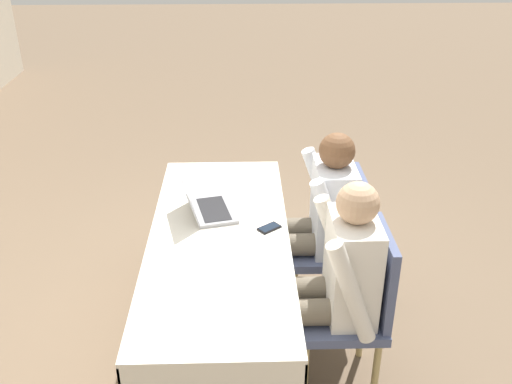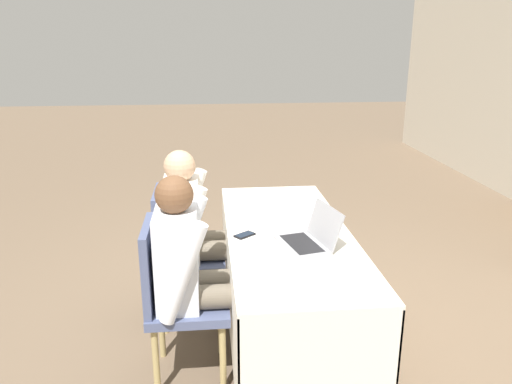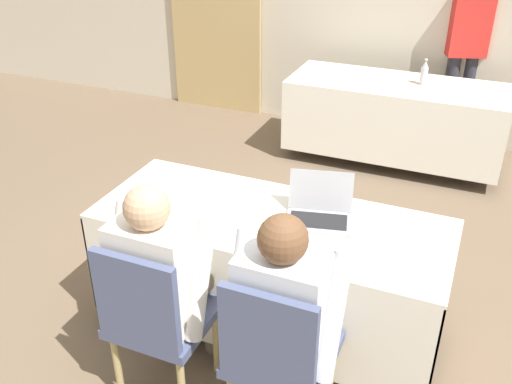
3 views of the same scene
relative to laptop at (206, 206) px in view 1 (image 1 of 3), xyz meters
The scene contains 10 objects.
ground_plane 0.81m from the laptop, 161.84° to the right, with size 24.00×24.00×0.00m, color brown.
conference_table_near 0.33m from the laptop, 161.84° to the right, with size 1.85×0.73×0.73m.
laptop is the anchor object (origin of this frame).
cell_phone 0.39m from the laptop, 117.59° to the right, with size 0.13×0.14×0.01m.
paper_beside_laptop 0.43m from the laptop, behind, with size 0.32×0.36×0.00m.
paper_centre_table 0.34m from the laptop, 13.84° to the right, with size 0.23×0.31×0.00m.
chair_near_left 0.96m from the laptop, 125.60° to the right, with size 0.44×0.44×0.91m.
chair_near_right 0.80m from the laptop, 84.92° to the right, with size 0.44×0.44×0.91m.
person_checkered_shirt 0.85m from the laptop, 129.73° to the right, with size 0.50×0.52×1.17m.
person_white_shirt 0.66m from the laptop, 84.11° to the right, with size 0.50×0.52×1.17m.
Camera 1 is at (-2.55, -0.12, 2.30)m, focal length 40.00 mm.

